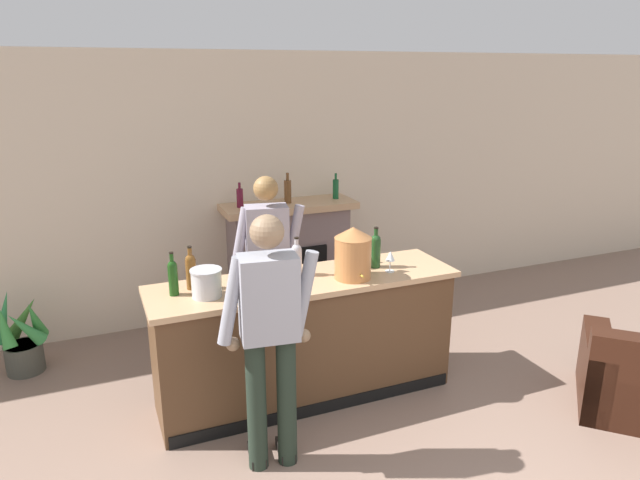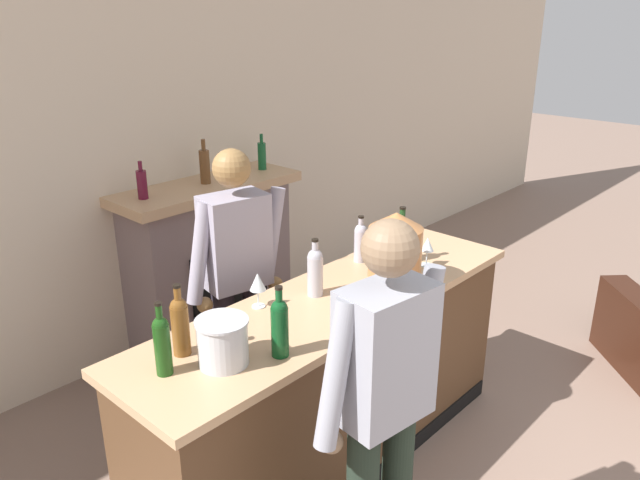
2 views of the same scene
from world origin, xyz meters
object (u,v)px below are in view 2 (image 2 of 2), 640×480
object	(u,v)px
person_customer	(382,409)
person_bartender	(238,281)
wine_bottle_merlot_tall	(162,343)
wine_glass_near_bucket	(258,283)
wine_bottle_rose_blush	(315,270)
wine_bottle_chardonnay_pale	(361,241)
wine_bottle_cabernet_heavy	(180,323)
wine_bottle_port_short	(280,325)
wine_bottle_riesling_slim	(401,238)
wine_glass_front_right	(427,246)
wine_glass_by_dispenser	(387,246)
ice_bucket_steel	(223,342)
fireplace_stone	(211,262)
copper_dispenser	(395,249)

from	to	relation	value
person_customer	person_bartender	xyz separation A→B (m)	(0.41, 1.35, -0.02)
wine_bottle_merlot_tall	wine_glass_near_bucket	xyz separation A→B (m)	(0.66, 0.16, -0.01)
wine_bottle_rose_blush	wine_bottle_chardonnay_pale	world-z (taller)	wine_bottle_rose_blush
person_customer	wine_bottle_merlot_tall	bearing A→B (deg)	121.85
wine_bottle_cabernet_heavy	wine_bottle_port_short	size ratio (longest dim) A/B	1.01
wine_bottle_rose_blush	wine_bottle_riesling_slim	distance (m)	0.66
wine_bottle_riesling_slim	wine_glass_front_right	bearing A→B (deg)	-67.96
wine_glass_by_dispenser	wine_glass_front_right	xyz separation A→B (m)	(0.17, -0.16, -0.00)
ice_bucket_steel	wine_bottle_merlot_tall	xyz separation A→B (m)	(-0.21, 0.12, 0.04)
wine_bottle_cabernet_heavy	wine_bottle_merlot_tall	xyz separation A→B (m)	(-0.14, -0.08, -0.00)
wine_bottle_port_short	fireplace_stone	bearing A→B (deg)	60.95
person_customer	wine_glass_near_bucket	world-z (taller)	person_customer
person_bartender	wine_bottle_port_short	bearing A→B (deg)	-119.12
person_bartender	wine_bottle_riesling_slim	distance (m)	0.97
fireplace_stone	wine_bottle_riesling_slim	distance (m)	1.67
copper_dispenser	wine_bottle_rose_blush	distance (m)	0.44
wine_bottle_chardonnay_pale	wine_bottle_merlot_tall	bearing A→B (deg)	-173.52
wine_bottle_port_short	wine_glass_by_dispenser	distance (m)	1.11
wine_bottle_riesling_slim	wine_bottle_port_short	world-z (taller)	wine_bottle_riesling_slim
wine_bottle_merlot_tall	wine_bottle_rose_blush	bearing A→B (deg)	3.00
wine_bottle_merlot_tall	wine_glass_front_right	distance (m)	1.67
wine_bottle_port_short	wine_bottle_rose_blush	bearing A→B (deg)	28.90
wine_bottle_riesling_slim	wine_bottle_cabernet_heavy	bearing A→B (deg)	176.39
wine_bottle_chardonnay_pale	wine_bottle_cabernet_heavy	bearing A→B (deg)	-176.08
ice_bucket_steel	wine_bottle_merlot_tall	distance (m)	0.25
ice_bucket_steel	wine_glass_near_bucket	world-z (taller)	ice_bucket_steel
wine_glass_front_right	wine_bottle_merlot_tall	bearing A→B (deg)	174.55
wine_bottle_cabernet_heavy	wine_bottle_merlot_tall	distance (m)	0.16
ice_bucket_steel	person_bartender	bearing A→B (deg)	46.54
copper_dispenser	wine_bottle_rose_blush	world-z (taller)	copper_dispenser
person_customer	copper_dispenser	size ratio (longest dim) A/B	4.25
copper_dispenser	wine_glass_near_bucket	bearing A→B (deg)	153.00
person_customer	wine_glass_front_right	world-z (taller)	person_customer
copper_dispenser	wine_glass_front_right	xyz separation A→B (m)	(0.34, 0.02, -0.08)
person_customer	wine_bottle_cabernet_heavy	xyz separation A→B (m)	(-0.33, 0.83, 0.20)
person_bartender	wine_bottle_rose_blush	distance (m)	0.59
wine_bottle_riesling_slim	wine_bottle_merlot_tall	world-z (taller)	wine_bottle_riesling_slim
copper_dispenser	wine_bottle_port_short	world-z (taller)	copper_dispenser
wine_bottle_merlot_tall	wine_glass_front_right	xyz separation A→B (m)	(1.67, -0.16, -0.02)
wine_bottle_rose_blush	wine_glass_near_bucket	world-z (taller)	wine_bottle_rose_blush
wine_bottle_cabernet_heavy	wine_glass_by_dispenser	size ratio (longest dim) A/B	1.89
fireplace_stone	wine_bottle_merlot_tall	distance (m)	2.16
ice_bucket_steel	wine_bottle_cabernet_heavy	bearing A→B (deg)	110.44
wine_glass_near_bucket	wine_bottle_rose_blush	bearing A→B (deg)	-21.46
wine_bottle_rose_blush	wine_glass_by_dispenser	xyz separation A→B (m)	(0.55, -0.05, -0.02)
wine_bottle_rose_blush	wine_bottle_port_short	size ratio (longest dim) A/B	0.95
person_bartender	wine_bottle_port_short	size ratio (longest dim) A/B	5.28
ice_bucket_steel	wine_bottle_merlot_tall	bearing A→B (deg)	151.11
ice_bucket_steel	wine_glass_near_bucket	size ratio (longest dim) A/B	1.24
wine_bottle_rose_blush	wine_bottle_merlot_tall	xyz separation A→B (m)	(-0.95, -0.05, 0.00)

